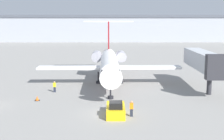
{
  "coord_description": "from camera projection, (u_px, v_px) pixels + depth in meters",
  "views": [
    {
      "loc": [
        0.12,
        -34.03,
        10.77
      ],
      "look_at": [
        0.0,
        10.49,
        3.47
      ],
      "focal_mm": 50.0,
      "sensor_mm": 36.0,
      "label": 1
    }
  ],
  "objects": [
    {
      "name": "ground_plane",
      "position": [
        112.0,
        115.0,
        35.32
      ],
      "size": [
        600.0,
        600.0,
        0.0
      ],
      "primitive_type": "plane",
      "color": "gray"
    },
    {
      "name": "jet_bridge",
      "position": [
        205.0,
        61.0,
        47.35
      ],
      "size": [
        3.2,
        14.78,
        6.19
      ],
      "color": "#2D2D33",
      "rests_on": "ground"
    },
    {
      "name": "worker_near_tug",
      "position": [
        132.0,
        108.0,
        34.7
      ],
      "size": [
        0.4,
        0.25,
        1.81
      ],
      "color": "#232838",
      "rests_on": "ground"
    },
    {
      "name": "worker_by_wing",
      "position": [
        55.0,
        86.0,
        46.32
      ],
      "size": [
        0.4,
        0.24,
        1.66
      ],
      "color": "#232838",
      "rests_on": "ground"
    },
    {
      "name": "pushback_tug",
      "position": [
        116.0,
        110.0,
        35.13
      ],
      "size": [
        2.06,
        4.36,
        1.81
      ],
      "color": "yellow",
      "rests_on": "ground"
    },
    {
      "name": "traffic_cone_left",
      "position": [
        38.0,
        98.0,
        41.61
      ],
      "size": [
        0.62,
        0.62,
        0.63
      ],
      "color": "black",
      "rests_on": "ground"
    },
    {
      "name": "airplane_main",
      "position": [
        110.0,
        63.0,
        51.85
      ],
      "size": [
        23.8,
        25.27,
        10.39
      ],
      "color": "white",
      "rests_on": "ground"
    },
    {
      "name": "terminal_building",
      "position": [
        113.0,
        28.0,
        152.72
      ],
      "size": [
        180.0,
        16.8,
        12.63
      ],
      "color": "#9EA3AD",
      "rests_on": "ground"
    }
  ]
}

